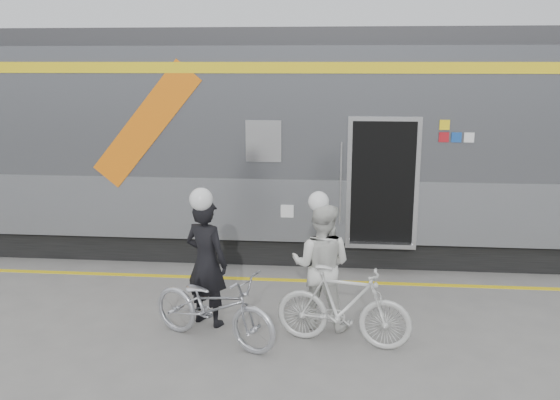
# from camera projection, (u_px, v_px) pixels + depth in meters

# --- Properties ---
(ground) EXTENTS (90.00, 90.00, 0.00)m
(ground) POSITION_uv_depth(u_px,v_px,m) (308.00, 340.00, 7.72)
(ground) COLOR slate
(ground) RESTS_ON ground
(train) EXTENTS (24.00, 3.17, 4.10)m
(train) POSITION_uv_depth(u_px,v_px,m) (263.00, 141.00, 11.41)
(train) COLOR black
(train) RESTS_ON ground
(safety_strip) EXTENTS (24.00, 0.12, 0.01)m
(safety_strip) POSITION_uv_depth(u_px,v_px,m) (314.00, 281.00, 9.80)
(safety_strip) COLOR yellow
(safety_strip) RESTS_ON ground
(man) EXTENTS (0.77, 0.66, 1.78)m
(man) POSITION_uv_depth(u_px,v_px,m) (206.00, 262.00, 8.04)
(man) COLOR black
(man) RESTS_ON ground
(bicycle_left) EXTENTS (1.96, 1.37, 0.98)m
(bicycle_left) POSITION_uv_depth(u_px,v_px,m) (214.00, 307.00, 7.58)
(bicycle_left) COLOR #B1B3B9
(bicycle_left) RESTS_ON ground
(woman) EXTENTS (0.95, 0.81, 1.73)m
(woman) POSITION_uv_depth(u_px,v_px,m) (321.00, 266.00, 7.99)
(woman) COLOR silver
(woman) RESTS_ON ground
(bicycle_right) EXTENTS (1.81, 0.83, 1.05)m
(bicycle_right) POSITION_uv_depth(u_px,v_px,m) (343.00, 306.00, 7.50)
(bicycle_right) COLOR beige
(bicycle_right) RESTS_ON ground
(helmet_man) EXTENTS (0.31, 0.31, 0.31)m
(helmet_man) POSITION_uv_depth(u_px,v_px,m) (204.00, 187.00, 7.80)
(helmet_man) COLOR white
(helmet_man) RESTS_ON man
(helmet_woman) EXTENTS (0.28, 0.28, 0.28)m
(helmet_woman) POSITION_uv_depth(u_px,v_px,m) (322.00, 193.00, 7.76)
(helmet_woman) COLOR white
(helmet_woman) RESTS_ON woman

